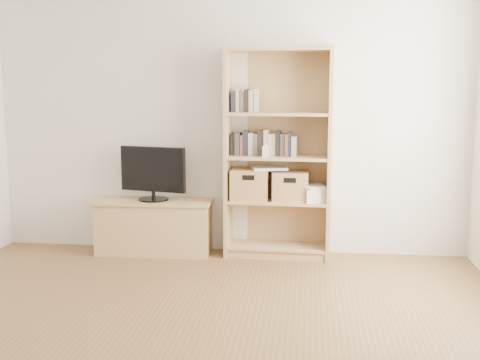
% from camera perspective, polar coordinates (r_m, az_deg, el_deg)
% --- Properties ---
extents(back_wall, '(4.50, 0.02, 2.60)m').
position_cam_1_polar(back_wall, '(5.73, -1.02, 6.05)').
color(back_wall, silver).
rests_on(back_wall, floor).
extents(tv_stand, '(1.08, 0.42, 0.49)m').
position_cam_1_polar(tv_stand, '(5.82, -8.13, -4.50)').
color(tv_stand, '#A68855').
rests_on(tv_stand, floor).
extents(bookshelf, '(0.98, 0.38, 1.94)m').
position_cam_1_polar(bookshelf, '(5.54, 3.64, 2.51)').
color(bookshelf, '#A68855').
rests_on(bookshelf, floor).
extents(television, '(0.65, 0.20, 0.51)m').
position_cam_1_polar(television, '(5.72, -8.24, 0.61)').
color(television, black).
rests_on(television, tv_stand).
extents(books_row_mid, '(0.84, 0.19, 0.22)m').
position_cam_1_polar(books_row_mid, '(5.55, 3.67, 3.47)').
color(books_row_mid, black).
rests_on(books_row_mid, bookshelf).
extents(books_row_upper, '(0.35, 0.13, 0.18)m').
position_cam_1_polar(books_row_upper, '(5.55, 1.48, 7.39)').
color(books_row_upper, black).
rests_on(books_row_upper, bookshelf).
extents(baby_monitor, '(0.05, 0.04, 0.10)m').
position_cam_1_polar(baby_monitor, '(5.44, 2.41, 2.69)').
color(baby_monitor, white).
rests_on(baby_monitor, bookshelf).
extents(basket_left, '(0.35, 0.29, 0.28)m').
position_cam_1_polar(basket_left, '(5.61, 0.97, -0.38)').
color(basket_left, '#AF754F').
rests_on(basket_left, bookshelf).
extents(basket_right, '(0.33, 0.28, 0.27)m').
position_cam_1_polar(basket_right, '(5.57, 4.82, -0.56)').
color(basket_right, '#AF754F').
rests_on(basket_right, bookshelf).
extents(laptop, '(0.35, 0.29, 0.02)m').
position_cam_1_polar(laptop, '(5.55, 2.78, 1.13)').
color(laptop, silver).
rests_on(laptop, basket_left).
extents(magazine_stack, '(0.24, 0.31, 0.13)m').
position_cam_1_polar(magazine_stack, '(5.57, 7.03, -1.34)').
color(magazine_stack, silver).
rests_on(magazine_stack, bookshelf).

